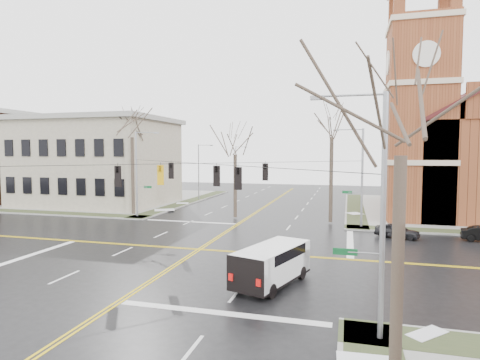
% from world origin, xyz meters
% --- Properties ---
extents(ground, '(120.00, 120.00, 0.00)m').
position_xyz_m(ground, '(0.00, 0.00, 0.00)').
color(ground, black).
rests_on(ground, ground).
extents(sidewalks, '(80.00, 80.00, 0.17)m').
position_xyz_m(sidewalks, '(0.00, 0.00, 0.08)').
color(sidewalks, gray).
rests_on(sidewalks, ground).
extents(road_markings, '(100.00, 100.00, 0.01)m').
position_xyz_m(road_markings, '(0.00, 0.00, 0.01)').
color(road_markings, gold).
rests_on(road_markings, ground).
extents(church, '(24.28, 27.48, 27.50)m').
position_xyz_m(church, '(24.76, 24.78, 8.43)').
color(church, brown).
rests_on(church, ground).
extents(civic_building_a, '(18.00, 14.00, 11.00)m').
position_xyz_m(civic_building_a, '(-22.00, 20.00, 5.50)').
color(civic_building_a, gray).
rests_on(civic_building_a, ground).
extents(signal_pole_ne, '(2.75, 0.22, 9.00)m').
position_xyz_m(signal_pole_ne, '(11.32, 11.50, 4.95)').
color(signal_pole_ne, gray).
rests_on(signal_pole_ne, ground).
extents(signal_pole_nw, '(2.75, 0.22, 9.00)m').
position_xyz_m(signal_pole_nw, '(-11.32, 11.50, 4.95)').
color(signal_pole_nw, gray).
rests_on(signal_pole_nw, ground).
extents(signal_pole_se, '(2.75, 0.22, 9.00)m').
position_xyz_m(signal_pole_se, '(11.32, -11.50, 4.95)').
color(signal_pole_se, gray).
rests_on(signal_pole_se, ground).
extents(span_wires, '(23.02, 23.02, 0.03)m').
position_xyz_m(span_wires, '(0.00, 0.00, 6.20)').
color(span_wires, black).
rests_on(span_wires, ground).
extents(traffic_signals, '(8.21, 8.26, 1.30)m').
position_xyz_m(traffic_signals, '(-0.00, -0.67, 5.45)').
color(traffic_signals, black).
rests_on(traffic_signals, ground).
extents(streetlight_north_a, '(2.30, 0.20, 8.00)m').
position_xyz_m(streetlight_north_a, '(-10.65, 28.00, 4.47)').
color(streetlight_north_a, gray).
rests_on(streetlight_north_a, ground).
extents(streetlight_north_b, '(2.30, 0.20, 8.00)m').
position_xyz_m(streetlight_north_b, '(-10.65, 48.00, 4.47)').
color(streetlight_north_b, gray).
rests_on(streetlight_north_b, ground).
extents(cargo_van, '(3.64, 5.72, 2.04)m').
position_xyz_m(cargo_van, '(6.53, -6.03, 1.21)').
color(cargo_van, white).
rests_on(cargo_van, ground).
extents(parked_car_a, '(3.75, 2.48, 1.19)m').
position_xyz_m(parked_car_a, '(14.22, 7.90, 0.59)').
color(parked_car_a, black).
rests_on(parked_car_a, ground).
extents(tree_nw_far, '(4.00, 4.00, 12.72)m').
position_xyz_m(tree_nw_far, '(-12.72, 12.84, 9.19)').
color(tree_nw_far, '#352921').
rests_on(tree_nw_far, ground).
extents(tree_nw_near, '(4.00, 4.00, 9.89)m').
position_xyz_m(tree_nw_near, '(-1.16, 13.57, 7.18)').
color(tree_nw_near, '#352921').
rests_on(tree_nw_near, ground).
extents(tree_ne, '(4.00, 4.00, 12.45)m').
position_xyz_m(tree_ne, '(8.66, 13.21, 9.00)').
color(tree_ne, '#352921').
rests_on(tree_ne, ground).
extents(tree_se, '(4.00, 4.00, 10.13)m').
position_xyz_m(tree_se, '(11.70, -14.43, 7.35)').
color(tree_se, '#352921').
rests_on(tree_se, ground).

